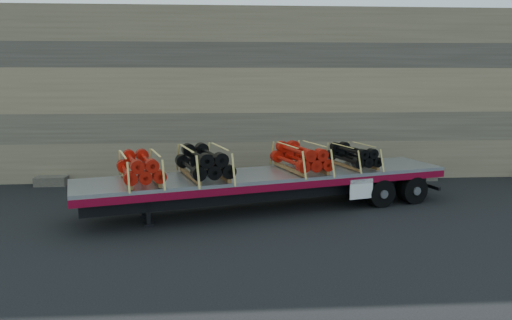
# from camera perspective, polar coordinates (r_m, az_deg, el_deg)

# --- Properties ---
(ground) EXTENTS (120.00, 120.00, 0.00)m
(ground) POSITION_cam_1_polar(r_m,az_deg,el_deg) (15.78, 0.81, -6.15)
(ground) COLOR black
(ground) RESTS_ON ground
(rock_wall) EXTENTS (44.00, 3.00, 7.00)m
(rock_wall) POSITION_cam_1_polar(r_m,az_deg,el_deg) (21.68, -0.66, 7.54)
(rock_wall) COLOR #7A6B54
(rock_wall) RESTS_ON ground
(trailer) EXTENTS (12.24, 5.59, 1.21)m
(trailer) POSITION_cam_1_polar(r_m,az_deg,el_deg) (16.15, 1.34, -3.57)
(trailer) COLOR #B0B2B8
(trailer) RESTS_ON ground
(bundle_front) EXTENTS (1.73, 2.51, 0.81)m
(bundle_front) POSITION_cam_1_polar(r_m,az_deg,el_deg) (14.96, -13.10, -0.94)
(bundle_front) COLOR #B21409
(bundle_front) RESTS_ON trailer
(bundle_midfront) EXTENTS (1.92, 2.78, 0.90)m
(bundle_midfront) POSITION_cam_1_polar(r_m,az_deg,el_deg) (15.30, -5.99, -0.34)
(bundle_midfront) COLOR black
(bundle_midfront) RESTS_ON trailer
(bundle_midrear) EXTENTS (1.79, 2.60, 0.84)m
(bundle_midrear) POSITION_cam_1_polar(r_m,az_deg,el_deg) (16.40, 5.10, 0.24)
(bundle_midrear) COLOR #B21409
(bundle_midrear) RESTS_ON trailer
(bundle_rear) EXTENTS (1.55, 2.25, 0.72)m
(bundle_rear) POSITION_cam_1_polar(r_m,az_deg,el_deg) (17.34, 11.01, 0.42)
(bundle_rear) COLOR black
(bundle_rear) RESTS_ON trailer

